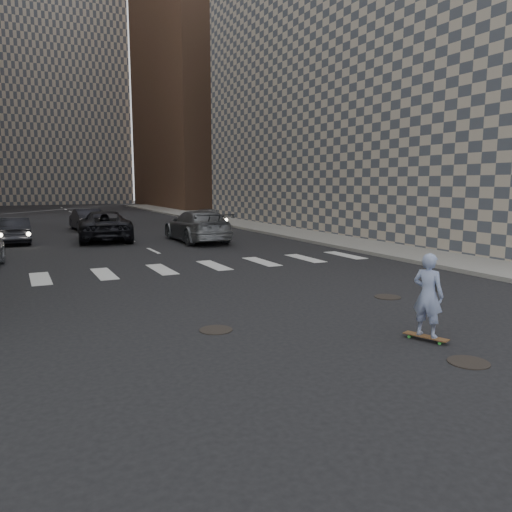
{
  "coord_description": "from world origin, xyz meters",
  "views": [
    {
      "loc": [
        -5.7,
        -8.26,
        3.06
      ],
      "look_at": [
        -0.41,
        2.53,
        1.3
      ],
      "focal_mm": 35.0,
      "sensor_mm": 36.0,
      "label": 1
    }
  ],
  "objects_px": {
    "traffic_car_c": "(105,226)",
    "traffic_car_a": "(14,230)",
    "skateboarder": "(428,295)",
    "traffic_car_b": "(197,226)",
    "traffic_car_e": "(86,219)",
    "traffic_car_d": "(206,217)"
  },
  "relations": [
    {
      "from": "traffic_car_d",
      "to": "traffic_car_e",
      "type": "height_order",
      "value": "traffic_car_e"
    },
    {
      "from": "traffic_car_a",
      "to": "traffic_car_c",
      "type": "distance_m",
      "value": 4.44
    },
    {
      "from": "traffic_car_a",
      "to": "traffic_car_e",
      "type": "bearing_deg",
      "value": -128.01
    },
    {
      "from": "traffic_car_a",
      "to": "traffic_car_d",
      "type": "distance_m",
      "value": 12.95
    },
    {
      "from": "traffic_car_c",
      "to": "traffic_car_e",
      "type": "distance_m",
      "value": 6.46
    },
    {
      "from": "skateboarder",
      "to": "traffic_car_d",
      "type": "distance_m",
      "value": 26.27
    },
    {
      "from": "traffic_car_b",
      "to": "traffic_car_e",
      "type": "relative_size",
      "value": 1.31
    },
    {
      "from": "traffic_car_e",
      "to": "traffic_car_d",
      "type": "bearing_deg",
      "value": 168.21
    },
    {
      "from": "traffic_car_a",
      "to": "traffic_car_b",
      "type": "xyz_separation_m",
      "value": [
        8.67,
        -3.37,
        0.16
      ]
    },
    {
      "from": "traffic_car_e",
      "to": "skateboarder",
      "type": "bearing_deg",
      "value": 93.09
    },
    {
      "from": "skateboarder",
      "to": "traffic_car_b",
      "type": "distance_m",
      "value": 17.95
    },
    {
      "from": "traffic_car_a",
      "to": "skateboarder",
      "type": "bearing_deg",
      "value": 106.95
    },
    {
      "from": "traffic_car_a",
      "to": "traffic_car_c",
      "type": "bearing_deg",
      "value": 169.58
    },
    {
      "from": "traffic_car_b",
      "to": "traffic_car_d",
      "type": "distance_m",
      "value": 8.63
    },
    {
      "from": "traffic_car_c",
      "to": "traffic_car_d",
      "type": "distance_m",
      "value": 9.35
    },
    {
      "from": "skateboarder",
      "to": "traffic_car_b",
      "type": "xyz_separation_m",
      "value": [
        1.58,
        17.88,
        -0.09
      ]
    },
    {
      "from": "traffic_car_b",
      "to": "traffic_car_e",
      "type": "distance_m",
      "value": 10.14
    },
    {
      "from": "traffic_car_c",
      "to": "traffic_car_a",
      "type": "bearing_deg",
      "value": -1.84
    },
    {
      "from": "skateboarder",
      "to": "traffic_car_b",
      "type": "relative_size",
      "value": 0.31
    },
    {
      "from": "skateboarder",
      "to": "traffic_car_c",
      "type": "relative_size",
      "value": 0.3
    },
    {
      "from": "skateboarder",
      "to": "traffic_car_c",
      "type": "height_order",
      "value": "skateboarder"
    },
    {
      "from": "traffic_car_b",
      "to": "traffic_car_c",
      "type": "bearing_deg",
      "value": -31.54
    }
  ]
}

